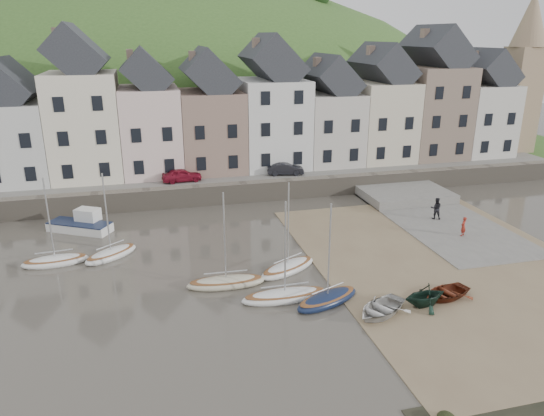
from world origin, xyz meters
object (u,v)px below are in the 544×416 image
object	(u,v)px
rowboat_green	(425,295)
car_right	(285,169)
sailboat_0	(55,261)
person_dark	(436,208)
person_red	(463,226)
rowboat_red	(446,292)
rowboat_white	(381,308)
car_left	(182,175)

from	to	relation	value
rowboat_green	car_right	xyz separation A→B (m)	(-1.55, 24.08, 1.45)
sailboat_0	person_dark	distance (m)	29.77
person_red	person_dark	xyz separation A→B (m)	(0.01, 3.89, 0.16)
sailboat_0	person_red	xyz separation A→B (m)	(29.72, -2.49, 0.62)
rowboat_red	car_right	size ratio (longest dim) A/B	0.89
sailboat_0	car_right	world-z (taller)	sailboat_0
rowboat_white	person_red	size ratio (longest dim) A/B	2.30
rowboat_white	person_red	xyz separation A→B (m)	(11.18, 8.96, 0.46)
rowboat_white	rowboat_red	bearing A→B (deg)	69.44
sailboat_0	person_dark	xyz separation A→B (m)	(29.73, 1.40, 0.78)
rowboat_red	car_left	distance (m)	27.17
person_red	person_dark	size ratio (longest dim) A/B	0.82
person_red	rowboat_red	bearing A→B (deg)	17.97
person_dark	car_right	distance (m)	15.19
rowboat_white	car_left	size ratio (longest dim) A/B	0.95
rowboat_white	rowboat_red	world-z (taller)	rowboat_white
rowboat_green	person_red	world-z (taller)	person_red
rowboat_white	rowboat_green	bearing A→B (deg)	64.40
car_left	person_dark	bearing A→B (deg)	-125.10
sailboat_0	car_left	size ratio (longest dim) A/B	1.71
rowboat_green	car_left	size ratio (longest dim) A/B	0.70
rowboat_green	sailboat_0	bearing A→B (deg)	-123.59
sailboat_0	person_red	distance (m)	29.83
sailboat_0	car_left	distance (m)	16.19
rowboat_green	car_right	distance (m)	24.17
person_red	person_dark	distance (m)	3.89
person_red	car_left	xyz separation A→B (m)	(-20.08, 15.35, 1.35)
car_left	sailboat_0	bearing A→B (deg)	137.72
rowboat_green	car_right	world-z (taller)	car_right
rowboat_green	rowboat_white	bearing A→B (deg)	-91.28
sailboat_0	rowboat_red	xyz separation A→B (m)	(23.10, -10.68, 0.13)
person_dark	car_left	bearing A→B (deg)	-6.00
rowboat_red	person_red	bearing A→B (deg)	125.27
person_red	person_dark	bearing A→B (deg)	-123.15
person_red	car_left	size ratio (longest dim) A/B	0.41
rowboat_green	rowboat_red	distance (m)	1.84
rowboat_green	person_red	bearing A→B (deg)	130.41
sailboat_0	car_left	world-z (taller)	sailboat_0
rowboat_red	person_dark	world-z (taller)	person_dark
car_right	person_red	bearing A→B (deg)	-137.33
rowboat_white	person_dark	world-z (taller)	person_dark
car_left	rowboat_red	bearing A→B (deg)	-155.64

